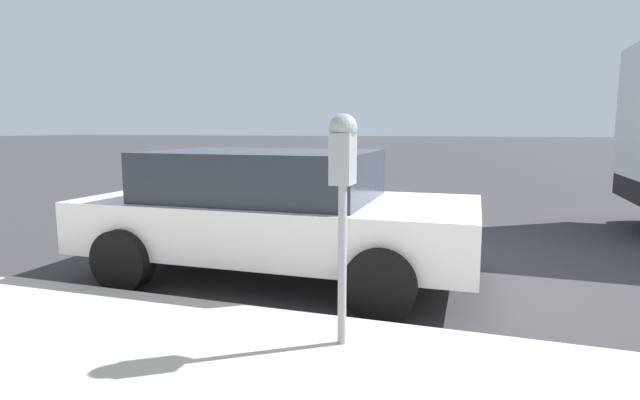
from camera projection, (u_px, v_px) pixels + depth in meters
The scene contains 3 objects.
ground_plane at pixel (406, 266), 6.01m from camera, with size 220.00×220.00×0.00m, color #333335.
parking_meter at pixel (343, 170), 3.31m from camera, with size 0.21×0.19×1.58m.
car_white at pixel (275, 210), 5.52m from camera, with size 2.20×4.28×1.40m.
Camera 1 is at (-5.87, -0.84, 1.63)m, focal length 28.00 mm.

